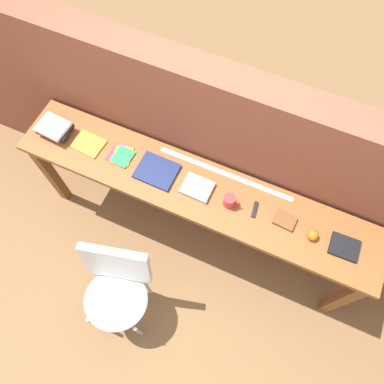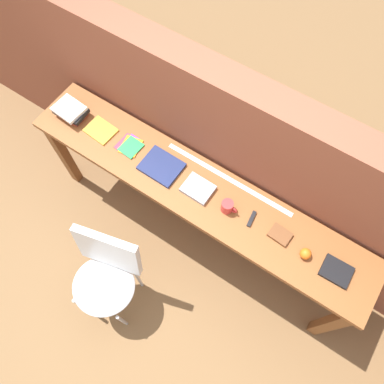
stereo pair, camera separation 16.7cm
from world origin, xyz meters
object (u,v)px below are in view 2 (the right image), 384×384
chair_white_moulded (106,274)px  leather_journal_brown (280,235)px  book_open_centre (161,166)px  sports_ball_small (306,254)px  multitool_folded (251,219)px  pamphlet_pile_colourful (130,146)px  book_repair_rightmost (336,271)px  magazine_cycling (101,130)px  mug (228,207)px  book_stack_leftmost (71,111)px

chair_white_moulded → leather_journal_brown: leather_journal_brown is taller
book_open_centre → sports_ball_small: (1.06, -0.02, 0.02)m
book_open_centre → multitool_folded: size_ratio=2.38×
chair_white_moulded → pamphlet_pile_colourful: same height
chair_white_moulded → sports_ball_small: sports_ball_small is taller
sports_ball_small → book_repair_rightmost: (0.20, 0.01, -0.02)m
chair_white_moulded → multitool_folded: size_ratio=8.10×
pamphlet_pile_colourful → book_repair_rightmost: book_repair_rightmost is taller
leather_journal_brown → magazine_cycling: bearing=-175.9°
mug → book_repair_rightmost: 0.74m
book_stack_leftmost → mug: (1.30, -0.01, -0.00)m
mug → sports_ball_small: 0.54m
mug → leather_journal_brown: bearing=4.9°
book_repair_rightmost → sports_ball_small: bearing=-178.0°
sports_ball_small → book_open_centre: bearing=179.0°
magazine_cycling → book_repair_rightmost: size_ratio=1.17×
chair_white_moulded → book_open_centre: (-0.03, 0.74, 0.36)m
book_open_centre → book_repair_rightmost: size_ratio=1.52×
chair_white_moulded → sports_ball_small: bearing=35.0°
leather_journal_brown → sports_ball_small: 0.18m
leather_journal_brown → sports_ball_small: (0.18, -0.03, 0.02)m
magazine_cycling → multitool_folded: bearing=4.5°
chair_white_moulded → mug: mug is taller
chair_white_moulded → book_repair_rightmost: 1.48m
magazine_cycling → sports_ball_small: bearing=3.5°
pamphlet_pile_colourful → book_open_centre: bearing=-2.8°
sports_ball_small → book_stack_leftmost: bearing=179.6°
pamphlet_pile_colourful → leather_journal_brown: bearing=-0.1°
book_stack_leftmost → pamphlet_pile_colourful: size_ratio=1.32×
book_open_centre → book_repair_rightmost: 1.26m
pamphlet_pile_colourful → mug: bearing=-2.3°
mug → chair_white_moulded: bearing=-124.2°
book_open_centre → leather_journal_brown: size_ratio=2.02×
multitool_folded → book_repair_rightmost: 0.58m
mug → sports_ball_small: mug is taller
book_stack_leftmost → sports_ball_small: bearing=-0.4°
magazine_cycling → mug: (1.05, -0.02, 0.04)m
multitool_folded → sports_ball_small: sports_ball_small is taller
book_stack_leftmost → multitool_folded: bearing=0.5°
pamphlet_pile_colourful → book_open_centre: 0.28m
book_stack_leftmost → magazine_cycling: 0.26m
magazine_cycling → sports_ball_small: 1.59m
multitool_folded → book_repair_rightmost: book_repair_rightmost is taller
mug → multitool_folded: 0.17m
magazine_cycling → book_repair_rightmost: (1.79, -0.01, 0.01)m
chair_white_moulded → magazine_cycling: magazine_cycling is taller
mug → book_open_centre: bearing=177.9°
mug → multitool_folded: mug is taller
chair_white_moulded → multitool_folded: 1.06m
chair_white_moulded → book_stack_leftmost: size_ratio=3.93×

